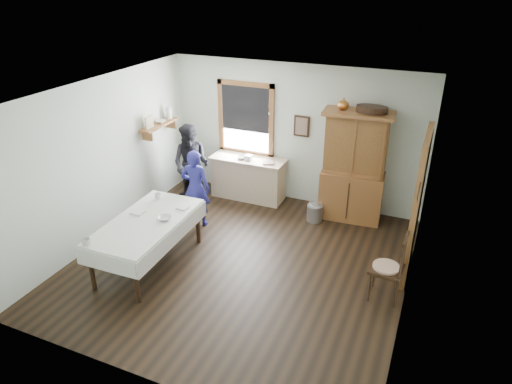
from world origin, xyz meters
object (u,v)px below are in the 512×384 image
figure_dark (192,167)px  pail (315,213)px  wicker_basket (324,210)px  china_hutch (354,167)px  spindle_chair (387,266)px  woman_blue (196,191)px  dining_table (149,243)px  work_counter (248,178)px

figure_dark → pail: bearing=1.4°
pail → wicker_basket: size_ratio=0.95×
pail → figure_dark: size_ratio=0.21×
pail → wicker_basket: bearing=73.0°
wicker_basket → china_hutch: bearing=8.8°
spindle_chair → woman_blue: (-3.46, 0.78, 0.15)m
dining_table → spindle_chair: size_ratio=1.90×
china_hutch → woman_blue: china_hutch is taller
spindle_chair → pail: (-1.52, 1.73, -0.36)m
spindle_chair → woman_blue: size_ratio=0.77×
work_counter → pail: (1.53, -0.41, -0.27)m
work_counter → china_hutch: size_ratio=0.73×
wicker_basket → woman_blue: size_ratio=0.25×
woman_blue → figure_dark: figure_dark is taller
spindle_chair → woman_blue: bearing=172.1°
china_hutch → wicker_basket: (-0.47, -0.07, -0.92)m
work_counter → spindle_chair: 3.72m
dining_table → woman_blue: (0.05, 1.41, 0.27)m
spindle_chair → work_counter: bearing=149.8°
work_counter → wicker_basket: bearing=-4.3°
spindle_chair → woman_blue: 3.55m
pail → woman_blue: 2.22m
woman_blue → figure_dark: size_ratio=0.91×
china_hutch → dining_table: size_ratio=1.05×
woman_blue → work_counter: bearing=-116.6°
spindle_chair → pail: 2.33m
work_counter → china_hutch: (2.09, -0.04, 0.60)m
wicker_basket → pail: bearing=-107.0°
wicker_basket → figure_dark: figure_dark is taller
dining_table → pail: dining_table is taller
work_counter → figure_dark: size_ratio=1.02×
work_counter → figure_dark: bearing=-148.9°
pail → figure_dark: (-2.48, -0.17, 0.57)m
pail → woman_blue: woman_blue is taller
dining_table → work_counter: bearing=80.4°
spindle_chair → wicker_basket: size_ratio=3.12×
china_hutch → spindle_chair: 2.36m
pail → figure_dark: bearing=-176.1°
china_hutch → pail: (-0.56, -0.37, -0.86)m
pail → china_hutch: bearing=33.4°
wicker_basket → woman_blue: 2.45m
pail → woman_blue: (-1.94, -0.94, 0.51)m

